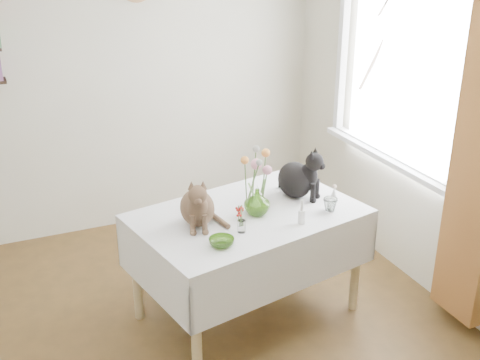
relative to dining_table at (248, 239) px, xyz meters
name	(u,v)px	position (x,y,z in m)	size (l,w,h in m)	color
room	(170,193)	(-0.67, -0.55, 0.67)	(4.08, 4.58, 2.58)	brown
window	(398,88)	(1.29, 0.25, 0.82)	(0.12, 1.52, 1.32)	white
curtain	(480,164)	(1.23, -0.67, 0.57)	(0.12, 0.38, 2.10)	brown
dining_table	(248,239)	(0.00, 0.00, 0.00)	(1.59, 1.19, 0.77)	white
tabby_cat	(197,199)	(-0.35, -0.02, 0.36)	(0.23, 0.29, 0.34)	brown
black_cat	(295,171)	(0.40, 0.12, 0.37)	(0.24, 0.31, 0.36)	black
flower_vase	(257,202)	(0.04, -0.04, 0.28)	(0.17, 0.17, 0.17)	#84BD47
green_bowl	(221,242)	(-0.32, -0.33, 0.21)	(0.15, 0.15, 0.05)	#84BD47
drinking_glass	(330,205)	(0.50, -0.18, 0.23)	(0.09, 0.09, 0.09)	white
candlestick	(302,215)	(0.24, -0.27, 0.24)	(0.04, 0.04, 0.16)	white
berry_jar	(242,219)	(-0.14, -0.22, 0.27)	(0.05, 0.05, 0.19)	white
porcelain_figurine	(334,192)	(0.63, -0.02, 0.23)	(0.05, 0.05, 0.10)	white
flower_bouquet	(256,164)	(0.04, -0.03, 0.53)	(0.17, 0.12, 0.39)	#4C7233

